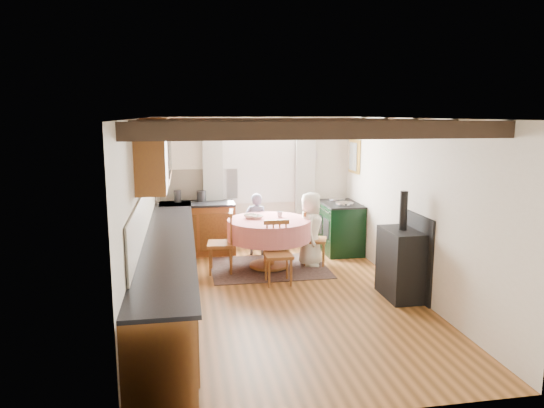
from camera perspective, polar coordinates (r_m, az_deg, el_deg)
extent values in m
cube|color=#9E622E|center=(6.94, 1.17, -10.56)|extent=(3.60, 5.50, 0.00)
cube|color=white|center=(6.49, 1.25, 9.68)|extent=(3.60, 5.50, 0.00)
cube|color=silver|center=(9.29, -2.09, 2.39)|extent=(3.60, 0.00, 2.40)
cube|color=silver|center=(4.03, 8.90, -8.10)|extent=(3.60, 0.00, 2.40)
cube|color=silver|center=(6.51, -14.54, -1.28)|extent=(0.00, 5.50, 2.40)
cube|color=silver|center=(7.17, 15.45, -0.28)|extent=(0.00, 5.50, 2.40)
cube|color=black|center=(4.55, 6.21, 8.29)|extent=(3.60, 0.16, 0.16)
cube|color=black|center=(5.51, 3.29, 8.65)|extent=(3.60, 0.16, 0.16)
cube|color=black|center=(6.49, 1.24, 8.89)|extent=(3.60, 0.16, 0.16)
cube|color=black|center=(7.47, -0.27, 9.06)|extent=(3.60, 0.16, 0.16)
cube|color=black|center=(8.46, -1.43, 9.18)|extent=(3.60, 0.16, 0.16)
cube|color=beige|center=(6.80, -14.18, -0.78)|extent=(0.02, 4.50, 0.55)
cube|color=beige|center=(9.18, -8.27, 2.21)|extent=(1.40, 0.02, 0.55)
cube|color=brown|center=(6.68, -11.66, -7.60)|extent=(0.60, 5.30, 0.88)
cube|color=brown|center=(9.04, -8.41, -2.82)|extent=(1.30, 0.60, 0.88)
cube|color=black|center=(6.55, -11.63, -3.77)|extent=(0.64, 5.30, 0.04)
cube|color=black|center=(8.93, -8.48, 0.03)|extent=(1.30, 0.64, 0.04)
cube|color=brown|center=(7.59, -12.82, 6.10)|extent=(0.34, 1.80, 0.90)
cube|color=brown|center=(6.10, -13.45, 4.67)|extent=(0.34, 0.90, 0.70)
cube|color=white|center=(9.24, -1.48, 4.86)|extent=(1.34, 0.03, 1.54)
cube|color=white|center=(9.25, -1.49, 4.86)|extent=(1.20, 0.01, 1.40)
cube|color=#B2B2B2|center=(9.13, -6.67, 1.56)|extent=(0.35, 0.10, 2.10)
cube|color=#B2B2B2|center=(9.38, 3.75, 1.84)|extent=(0.35, 0.10, 2.10)
cylinder|color=black|center=(9.12, -1.42, 8.56)|extent=(2.00, 0.03, 0.03)
cube|color=gold|center=(9.21, 9.30, 5.33)|extent=(0.04, 0.50, 0.60)
cylinder|color=silver|center=(9.41, 4.29, 5.53)|extent=(0.30, 0.02, 0.30)
cube|color=brown|center=(8.20, -0.34, -7.20)|extent=(1.85, 1.44, 0.01)
imported|color=slate|center=(8.82, -1.77, -2.30)|extent=(0.46, 0.37, 1.10)
imported|color=silver|center=(8.23, 4.40, -2.84)|extent=(0.56, 0.69, 1.21)
imported|color=silver|center=(8.06, -1.75, -1.49)|extent=(0.26, 0.26, 0.05)
imported|color=silver|center=(8.08, -2.46, -1.40)|extent=(0.23, 0.23, 0.07)
imported|color=silver|center=(8.18, 0.89, -1.17)|extent=(0.12, 0.12, 0.09)
cylinder|color=#262628|center=(9.01, -10.65, 0.88)|extent=(0.13, 0.13, 0.22)
cylinder|color=#262628|center=(9.06, -8.00, 0.91)|extent=(0.17, 0.17, 0.19)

